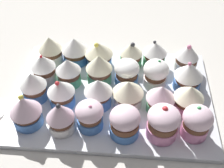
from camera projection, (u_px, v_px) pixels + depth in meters
The scene contains 26 objects.
ground_plane at pixel (112, 101), 68.42cm from camera, with size 180.00×180.00×3.00cm, color beige.
baking_tray at pixel (112, 95), 66.94cm from camera, with size 44.87×31.42×1.20cm.
cupcake_0 at pixel (187, 57), 69.95cm from camera, with size 5.53×5.53×7.66cm.
cupcake_1 at pixel (155, 54), 71.08cm from camera, with size 5.94×5.94×7.08cm.
cupcake_2 at pixel (131, 54), 71.10cm from camera, with size 5.51×5.51×7.13cm.
cupcake_3 at pixel (99, 54), 71.16cm from camera, with size 6.91×6.91×7.02cm.
cupcake_4 at pixel (75, 50), 72.07cm from camera, with size 6.53×6.53×6.98cm.
cupcake_5 at pixel (50, 49), 72.18cm from camera, with size 5.93×5.93×7.19cm.
cupcake_6 at pixel (189, 75), 65.36cm from camera, with size 6.50×6.50×7.42cm.
cupcake_7 at pixel (156, 73), 66.29cm from camera, with size 5.84×5.84×6.93cm.
cupcake_8 at pixel (127, 72), 66.63cm from camera, with size 5.75×5.75×6.51cm.
cupcake_9 at pixel (99, 68), 66.55cm from camera, with size 6.13×6.13×7.74cm.
cupcake_10 at pixel (68, 71), 66.31cm from camera, with size 5.76×5.76×7.14cm.
cupcake_11 at pixel (43, 68), 66.78cm from camera, with size 5.72×5.72×7.84cm.
cupcake_12 at pixel (189, 98), 60.58cm from camera, with size 6.31×6.31×6.99cm.
cupcake_13 at pixel (161, 98), 60.51cm from camera, with size 6.15×6.15×7.02cm.
cupcake_14 at pixel (128, 93), 61.83cm from camera, with size 6.77×6.77×6.70cm.
cupcake_15 at pixel (98, 92), 61.51cm from camera, with size 6.12×6.12×7.29cm.
cupcake_16 at pixel (61, 92), 61.78cm from camera, with size 5.92×5.92×7.18cm.
cupcake_17 at pixel (33, 85), 62.97cm from camera, with size 5.90×5.90×7.28cm.
cupcake_18 at pixel (197, 122), 55.93cm from camera, with size 5.85×5.85×7.56cm.
cupcake_19 at pixel (163, 122), 55.87cm from camera, with size 6.40×6.40×7.73cm.
cupcake_20 at pixel (125, 122), 56.27cm from camera, with size 6.00×6.00×6.93cm.
cupcake_21 at pixel (90, 115), 57.64cm from camera, with size 5.66×5.66×6.76cm.
cupcake_22 at pixel (60, 117), 56.74cm from camera, with size 5.58×5.58×7.83cm.
cupcake_23 at pixel (25, 110), 57.80cm from camera, with size 6.48×6.48×7.83cm.
Camera 1 is at (-3.63, 45.56, 49.58)cm, focal length 46.59 mm.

